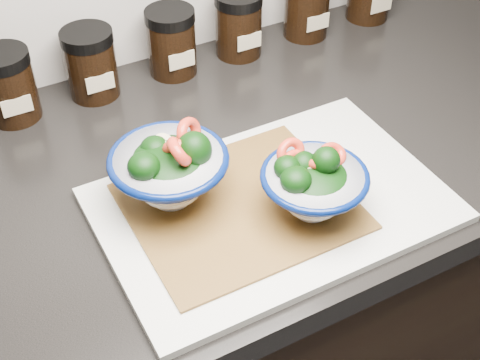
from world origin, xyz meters
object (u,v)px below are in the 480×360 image
cutting_board (272,205)px  spice_jar_b (91,63)px  bowl_left (170,170)px  bowl_right (313,185)px  spice_jar_d (239,24)px  spice_jar_e (307,6)px  spice_jar_c (172,42)px  spice_jar_a (8,85)px

cutting_board → spice_jar_b: spice_jar_b is taller
bowl_left → bowl_right: bearing=-35.7°
spice_jar_b → spice_jar_d: size_ratio=1.00×
bowl_right → spice_jar_e: bowl_right is taller
spice_jar_b → spice_jar_c: 0.14m
spice_jar_a → spice_jar_d: 0.39m
spice_jar_d → spice_jar_a: bearing=180.0°
spice_jar_a → spice_jar_c: same height
bowl_right → cutting_board: bearing=130.5°
cutting_board → spice_jar_d: spice_jar_d is taller
spice_jar_b → spice_jar_c: same height
spice_jar_a → spice_jar_e: 0.53m
bowl_right → spice_jar_d: (0.11, 0.41, -0.00)m
spice_jar_c → spice_jar_e: size_ratio=1.00×
spice_jar_a → spice_jar_c: 0.27m
spice_jar_a → spice_jar_d: (0.39, 0.00, 0.00)m
spice_jar_b → spice_jar_e: same height
spice_jar_b → spice_jar_d: 0.26m
bowl_left → spice_jar_e: (0.40, 0.30, -0.01)m
spice_jar_b → spice_jar_c: size_ratio=1.00×
spice_jar_c → bowl_right: bearing=-88.3°
bowl_right → spice_jar_c: 0.41m
cutting_board → spice_jar_a: spice_jar_a is taller
bowl_left → spice_jar_d: bearing=49.1°
cutting_board → spice_jar_a: 0.45m
bowl_left → spice_jar_d: 0.40m
bowl_left → spice_jar_b: (-0.00, 0.30, -0.01)m
spice_jar_a → spice_jar_b: size_ratio=1.00×
bowl_left → spice_jar_d: size_ratio=1.38×
spice_jar_e → bowl_left: bearing=-143.0°
spice_jar_a → spice_jar_b: 0.13m
bowl_left → spice_jar_c: bowl_left is taller
spice_jar_c → spice_jar_e: same height
cutting_board → spice_jar_d: (0.15, 0.37, 0.05)m
spice_jar_b → bowl_right: bearing=-69.6°
cutting_board → spice_jar_a: (-0.25, 0.37, 0.05)m
cutting_board → bowl_right: bowl_right is taller
spice_jar_d → bowl_left: bearing=-130.9°
cutting_board → spice_jar_c: (0.02, 0.37, 0.05)m
spice_jar_b → spice_jar_e: (0.40, 0.00, 0.00)m
cutting_board → bowl_right: bearing=-49.5°
bowl_left → spice_jar_b: 0.30m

